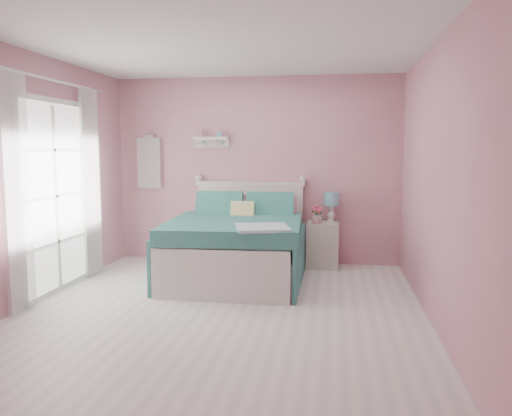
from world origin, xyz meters
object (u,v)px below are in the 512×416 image
(vase, at_px, (317,217))
(bed, at_px, (238,247))
(table_lamp, at_px, (331,201))
(teacup, at_px, (316,220))
(nightstand, at_px, (323,245))

(vase, bearing_deg, bed, -141.20)
(bed, height_order, table_lamp, bed)
(table_lamp, bearing_deg, teacup, -136.22)
(table_lamp, bearing_deg, bed, -143.99)
(nightstand, height_order, teacup, teacup)
(bed, distance_m, table_lamp, 1.49)
(vase, xyz_separation_m, teacup, (-0.00, -0.12, -0.03))
(bed, xyz_separation_m, vase, (0.94, 0.76, 0.29))
(nightstand, bearing_deg, vase, -176.68)
(vase, distance_m, teacup, 0.12)
(bed, bearing_deg, table_lamp, 32.97)
(nightstand, height_order, table_lamp, table_lamp)
(nightstand, bearing_deg, table_lamp, 29.30)
(table_lamp, height_order, vase, table_lamp)
(vase, bearing_deg, table_lamp, 18.74)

